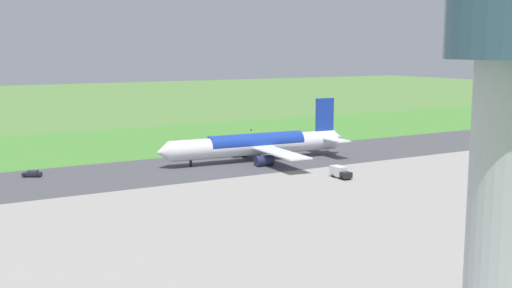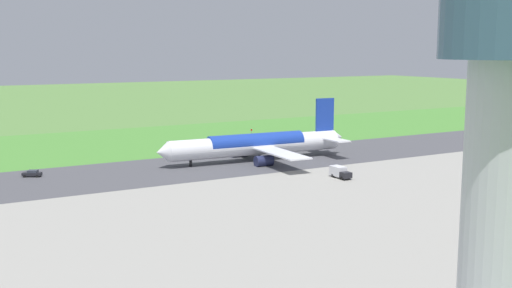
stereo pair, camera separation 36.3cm
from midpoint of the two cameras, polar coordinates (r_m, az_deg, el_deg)
The scene contains 9 objects.
ground_plane at distance 167.60m, azimuth 2.42°, elevation -1.32°, with size 800.00×800.00×0.00m, color #547F3D.
runway_asphalt at distance 167.59m, azimuth 2.42°, elevation -1.31°, with size 600.00×32.77×0.06m, color #47474C.
apron_concrete at distance 129.41m, azimuth 14.15°, elevation -4.56°, with size 440.00×110.00×0.05m, color gray.
grass_verge_foreground at distance 204.86m, azimuth -4.00°, elevation 0.50°, with size 600.00×80.00×0.04m, color #478534.
airliner_main at distance 163.02m, azimuth 0.18°, elevation -0.04°, with size 54.14×44.29×15.88m.
service_truck_baggage at distance 142.78m, azimuth 7.78°, elevation -2.57°, with size 2.34×5.82×2.65m.
service_car_followme at distance 151.82m, azimuth -19.79°, elevation -2.55°, with size 4.55×3.60×1.62m.
no_stopping_sign at distance 209.51m, azimuth -0.37°, elevation 1.11°, with size 0.60×0.10×2.49m.
traffic_cone_orange at distance 206.99m, azimuth -2.16°, elevation 0.67°, with size 0.40×0.40×0.55m, color orange.
Camera 2 is at (87.82, 139.75, 29.04)m, focal length 43.59 mm.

